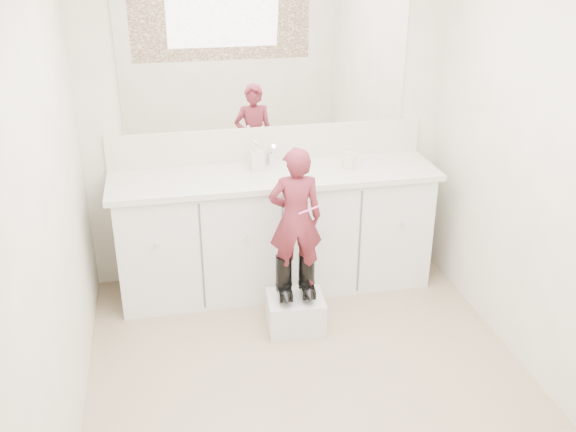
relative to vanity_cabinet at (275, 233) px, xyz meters
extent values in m
plane|color=#89715A|center=(0.00, -1.23, -0.42)|extent=(3.00, 3.00, 0.00)
plane|color=beige|center=(0.00, 0.27, 0.77)|extent=(2.60, 0.00, 2.60)
plane|color=beige|center=(0.00, -2.73, 0.77)|extent=(2.60, 0.00, 2.60)
plane|color=beige|center=(-1.30, -1.23, 0.78)|extent=(0.00, 3.00, 3.00)
plane|color=beige|center=(1.30, -1.23, 0.78)|extent=(0.00, 3.00, 3.00)
cube|color=silver|center=(0.00, 0.00, 0.00)|extent=(2.20, 0.55, 0.85)
cube|color=beige|center=(0.00, -0.01, 0.45)|extent=(2.28, 0.58, 0.04)
cube|color=beige|center=(0.00, 0.26, 0.59)|extent=(2.28, 0.03, 0.25)
cube|color=white|center=(0.00, 0.26, 1.22)|extent=(2.00, 0.02, 1.00)
cube|color=#472819|center=(0.00, -2.71, 1.22)|extent=(2.00, 0.01, 1.20)
cylinder|color=silver|center=(0.00, 0.15, 0.52)|extent=(0.08, 0.08, 0.10)
imported|color=beige|center=(0.53, -0.02, 0.52)|extent=(0.14, 0.14, 0.11)
imported|color=beige|center=(-0.12, 0.08, 0.57)|extent=(0.11, 0.11, 0.21)
cube|color=silver|center=(0.02, -0.59, -0.31)|extent=(0.38, 0.33, 0.23)
imported|color=#A83349|center=(0.02, -0.57, 0.37)|extent=(0.35, 0.24, 0.92)
cylinder|color=#FF63C2|center=(0.09, -0.65, 0.46)|extent=(0.14, 0.02, 0.06)
camera|label=1|loc=(-0.75, -4.10, 2.04)|focal=40.00mm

